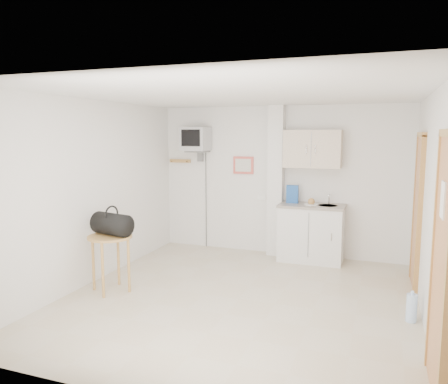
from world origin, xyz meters
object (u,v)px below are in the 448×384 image
(crt_television, at_px, (196,140))
(water_bottle, at_px, (412,308))
(duffel_bag, at_px, (112,224))
(round_table, at_px, (110,245))

(crt_television, distance_m, water_bottle, 4.35)
(crt_television, xyz_separation_m, duffel_bag, (-0.19, -2.28, -1.05))
(round_table, relative_size, duffel_bag, 1.29)
(crt_television, distance_m, duffel_bag, 2.52)
(round_table, distance_m, water_bottle, 3.67)
(crt_television, xyz_separation_m, round_table, (-0.20, -2.32, -1.31))
(round_table, bearing_deg, crt_television, 85.07)
(duffel_bag, bearing_deg, water_bottle, 17.66)
(crt_television, relative_size, duffel_bag, 3.75)
(duffel_bag, distance_m, water_bottle, 3.70)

